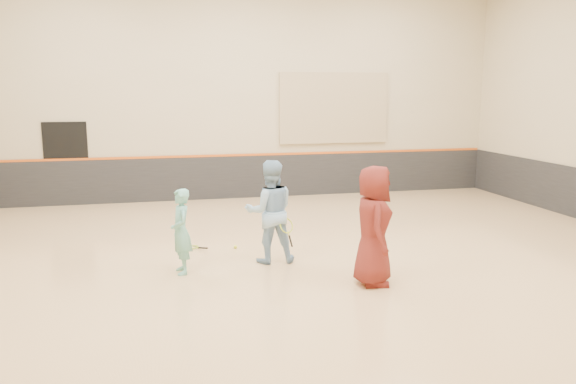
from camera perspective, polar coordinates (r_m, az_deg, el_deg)
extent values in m
cube|color=tan|center=(10.25, -0.32, -7.32)|extent=(15.00, 12.00, 0.20)
cube|color=beige|center=(15.68, -5.29, 10.25)|extent=(15.00, 0.02, 6.00)
cube|color=beige|center=(4.13, 18.79, 9.74)|extent=(15.00, 0.02, 6.00)
cube|color=#232326|center=(15.83, -5.13, 1.53)|extent=(14.90, 0.04, 1.20)
cube|color=#D85914|center=(15.73, -5.16, 3.76)|extent=(14.90, 0.03, 0.06)
cube|color=tan|center=(16.26, 4.70, 8.50)|extent=(3.20, 0.08, 2.00)
cube|color=black|center=(15.79, -21.56, 2.66)|extent=(1.10, 0.05, 2.20)
imported|color=#6EBFB2|center=(9.42, -10.81, -3.96)|extent=(0.41, 0.56, 1.42)
imported|color=#90B9DE|center=(9.83, -1.84, -2.00)|extent=(0.91, 0.72, 1.82)
imported|color=maroon|center=(8.80, 8.67, -3.39)|extent=(0.78, 1.02, 1.87)
sphere|color=#D4E435|center=(10.29, -2.02, -6.47)|extent=(0.07, 0.07, 0.07)
sphere|color=#B6CC2F|center=(8.74, 9.62, -1.82)|extent=(0.07, 0.07, 0.07)
sphere|color=#E3EE37|center=(10.88, -5.37, -5.58)|extent=(0.07, 0.07, 0.07)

